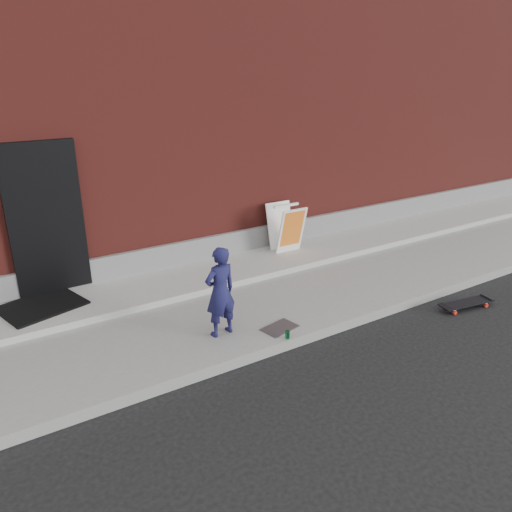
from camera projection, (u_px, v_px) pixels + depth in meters
ground at (308, 344)px, 6.70m from camera, size 80.00×80.00×0.00m
sidewalk at (250, 297)px, 7.86m from camera, size 20.00×3.00×0.15m
apron at (223, 271)px, 8.53m from camera, size 20.00×1.20×0.10m
building at (125, 111)px, 11.34m from camera, size 20.00×8.10×5.00m
child at (220, 292)px, 6.43m from camera, size 0.48×0.34×1.23m
skateboard at (466, 303)px, 7.64m from camera, size 0.92×0.37×0.10m
pizza_sign at (286, 227)px, 9.20m from camera, size 0.53×0.63×0.88m
soda_can at (287, 335)px, 6.51m from camera, size 0.08×0.08×0.11m
doormat at (42, 306)px, 7.17m from camera, size 1.26×1.12×0.03m
utility_plate at (280, 328)px, 6.78m from camera, size 0.53×0.39×0.01m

